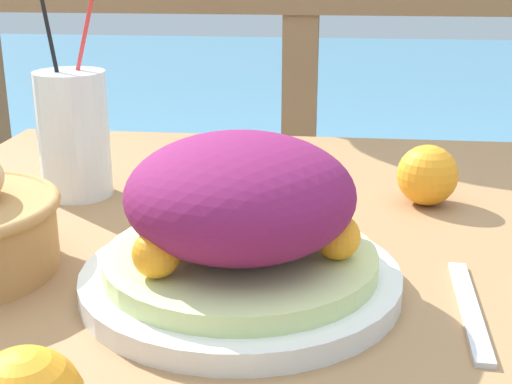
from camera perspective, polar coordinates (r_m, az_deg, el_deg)
patio_table at (r=0.79m, az=0.25°, el=-11.74°), size 0.91×0.96×0.76m
railing_fence at (r=1.49m, az=3.48°, el=5.24°), size 2.80×0.08×1.03m
sea_backdrop at (r=4.04m, az=5.30°, el=6.28°), size 12.00×4.00×0.39m
salad_plate at (r=0.63m, az=-1.28°, el=-2.69°), size 0.29×0.29×0.14m
drink_glass at (r=0.91m, az=-14.38°, el=4.51°), size 0.09×0.09×0.25m
fork at (r=0.64m, az=16.69°, el=-8.93°), size 0.02×0.18×0.00m
orange_near_glass at (r=0.88m, az=13.55°, el=1.32°), size 0.07×0.07×0.07m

